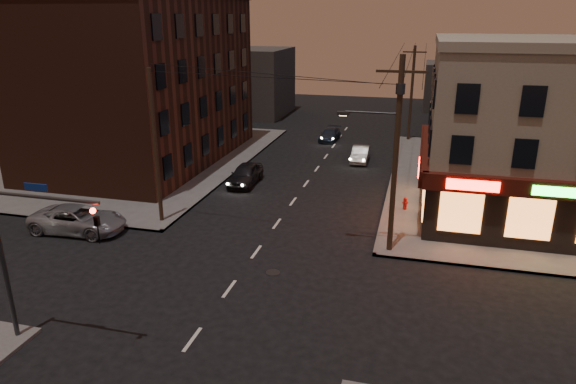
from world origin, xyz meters
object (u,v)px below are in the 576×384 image
(sedan_mid, at_px, (360,154))
(sedan_near, at_px, (245,174))
(sedan_far, at_px, (330,135))
(fire_hydrant, at_px, (405,203))
(suv_cross, at_px, (78,219))

(sedan_mid, bearing_deg, sedan_near, -133.07)
(sedan_mid, bearing_deg, sedan_far, 117.59)
(fire_hydrant, bearing_deg, suv_cross, -156.05)
(sedan_far, xyz_separation_m, fire_hydrant, (8.11, -18.13, -0.00))
(suv_cross, height_order, sedan_mid, suv_cross)
(suv_cross, bearing_deg, sedan_near, -33.11)
(sedan_mid, bearing_deg, suv_cross, -127.39)
(sedan_mid, height_order, sedan_far, sedan_mid)
(sedan_near, bearing_deg, suv_cross, -121.92)
(suv_cross, relative_size, fire_hydrant, 6.84)
(sedan_near, relative_size, sedan_mid, 1.14)
(sedan_mid, xyz_separation_m, fire_hydrant, (4.21, -11.14, -0.06))
(suv_cross, relative_size, sedan_mid, 1.39)
(suv_cross, xyz_separation_m, fire_hydrant, (18.07, 8.03, -0.17))
(fire_hydrant, bearing_deg, sedan_far, 114.09)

